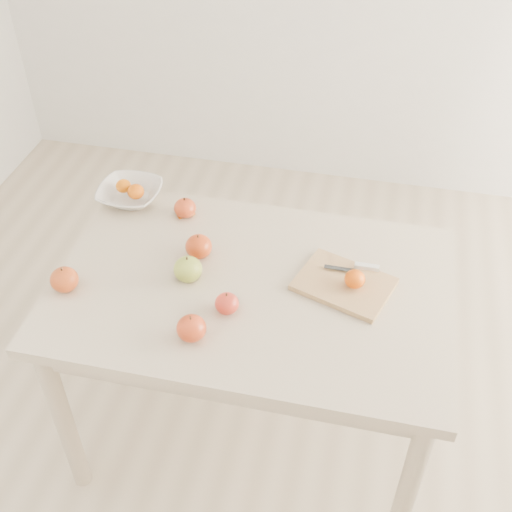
# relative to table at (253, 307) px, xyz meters

# --- Properties ---
(ground) EXTENTS (3.50, 3.50, 0.00)m
(ground) POSITION_rel_table_xyz_m (0.00, 0.00, -0.65)
(ground) COLOR #C6B293
(ground) RESTS_ON ground
(table) EXTENTS (1.20, 0.80, 0.75)m
(table) POSITION_rel_table_xyz_m (0.00, 0.00, 0.00)
(table) COLOR beige
(table) RESTS_ON ground
(cutting_board) EXTENTS (0.32, 0.28, 0.02)m
(cutting_board) POSITION_rel_table_xyz_m (0.27, 0.05, 0.11)
(cutting_board) COLOR tan
(cutting_board) RESTS_ON table
(board_tangerine) EXTENTS (0.06, 0.06, 0.05)m
(board_tangerine) POSITION_rel_table_xyz_m (0.30, 0.04, 0.14)
(board_tangerine) COLOR #CE5907
(board_tangerine) RESTS_ON cutting_board
(fruit_bowl) EXTENTS (0.22, 0.22, 0.05)m
(fruit_bowl) POSITION_rel_table_xyz_m (-0.51, 0.32, 0.13)
(fruit_bowl) COLOR silver
(fruit_bowl) RESTS_ON table
(bowl_tangerine_near) EXTENTS (0.05, 0.05, 0.05)m
(bowl_tangerine_near) POSITION_rel_table_xyz_m (-0.54, 0.33, 0.15)
(bowl_tangerine_near) COLOR #CF6207
(bowl_tangerine_near) RESTS_ON fruit_bowl
(bowl_tangerine_far) EXTENTS (0.06, 0.06, 0.05)m
(bowl_tangerine_far) POSITION_rel_table_xyz_m (-0.48, 0.31, 0.15)
(bowl_tangerine_far) COLOR #CB5907
(bowl_tangerine_far) RESTS_ON fruit_bowl
(orange_peel_a) EXTENTS (0.07, 0.07, 0.01)m
(orange_peel_a) POSITION_rel_table_xyz_m (-0.30, 0.29, 0.10)
(orange_peel_a) COLOR #CE550E
(orange_peel_a) RESTS_ON table
(orange_peel_b) EXTENTS (0.05, 0.04, 0.01)m
(orange_peel_b) POSITION_rel_table_xyz_m (-0.29, 0.29, 0.10)
(orange_peel_b) COLOR orange
(orange_peel_b) RESTS_ON table
(paring_knife) EXTENTS (0.17, 0.04, 0.01)m
(paring_knife) POSITION_rel_table_xyz_m (0.32, 0.12, 0.12)
(paring_knife) COLOR white
(paring_knife) RESTS_ON cutting_board
(apple_green) EXTENTS (0.09, 0.09, 0.08)m
(apple_green) POSITION_rel_table_xyz_m (-0.20, -0.02, 0.14)
(apple_green) COLOR olive
(apple_green) RESTS_ON table
(apple_red_a) EXTENTS (0.08, 0.08, 0.07)m
(apple_red_a) POSITION_rel_table_xyz_m (-0.30, 0.28, 0.13)
(apple_red_a) COLOR maroon
(apple_red_a) RESTS_ON table
(apple_red_c) EXTENTS (0.07, 0.07, 0.06)m
(apple_red_c) POSITION_rel_table_xyz_m (-0.05, -0.13, 0.13)
(apple_red_c) COLOR maroon
(apple_red_c) RESTS_ON table
(apple_red_b) EXTENTS (0.08, 0.08, 0.08)m
(apple_red_b) POSITION_rel_table_xyz_m (-0.19, 0.09, 0.14)
(apple_red_b) COLOR maroon
(apple_red_b) RESTS_ON table
(apple_red_d) EXTENTS (0.08, 0.08, 0.08)m
(apple_red_d) POSITION_rel_table_xyz_m (-0.54, -0.14, 0.14)
(apple_red_d) COLOR #901103
(apple_red_d) RESTS_ON table
(apple_red_e) EXTENTS (0.08, 0.08, 0.07)m
(apple_red_e) POSITION_rel_table_xyz_m (-0.12, -0.25, 0.14)
(apple_red_e) COLOR maroon
(apple_red_e) RESTS_ON table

